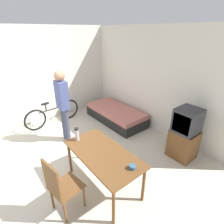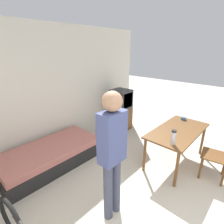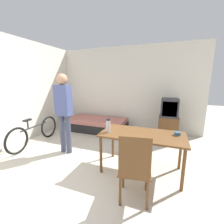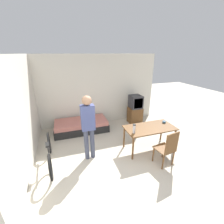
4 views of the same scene
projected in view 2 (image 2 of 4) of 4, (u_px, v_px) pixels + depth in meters
name	position (u px, v px, depth m)	size (l,w,h in m)	color
wall_back	(57.00, 89.00, 3.86)	(5.16, 0.06, 2.70)	silver
daybed	(51.00, 156.00, 3.47)	(1.92, 0.92, 0.41)	black
tv	(121.00, 110.00, 4.89)	(0.52, 0.50, 1.15)	brown
dining_table	(178.00, 134.00, 3.41)	(1.45, 0.73, 0.72)	brown
wooden_chair	(223.00, 152.00, 2.96)	(0.49, 0.49, 0.99)	brown
person_standing	(112.00, 149.00, 2.14)	(0.34, 0.24, 1.78)	#3D4256
thermos_flask	(173.00, 137.00, 2.83)	(0.08, 0.08, 0.26)	#B7B7BC
mate_bowl	(184.00, 119.00, 3.84)	(0.10, 0.10, 0.06)	#335670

